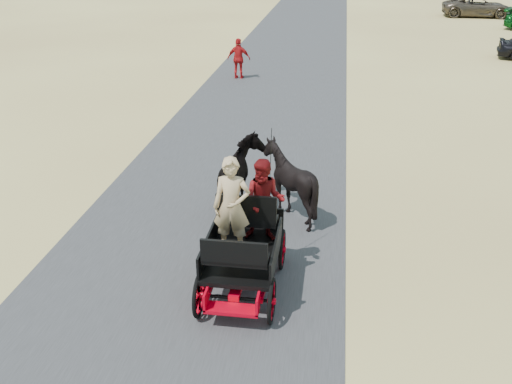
# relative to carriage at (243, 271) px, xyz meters

# --- Properties ---
(ground) EXTENTS (140.00, 140.00, 0.00)m
(ground) POSITION_rel_carriage_xyz_m (-1.14, -0.19, -0.36)
(ground) COLOR tan
(road) EXTENTS (6.00, 140.00, 0.01)m
(road) POSITION_rel_carriage_xyz_m (-1.14, -0.19, -0.35)
(road) COLOR #38383A
(road) RESTS_ON ground
(carriage) EXTENTS (1.30, 2.40, 0.72)m
(carriage) POSITION_rel_carriage_xyz_m (0.00, 0.00, 0.00)
(carriage) COLOR black
(carriage) RESTS_ON ground
(horse_left) EXTENTS (0.91, 2.01, 1.70)m
(horse_left) POSITION_rel_carriage_xyz_m (-0.55, 3.00, 0.49)
(horse_left) COLOR black
(horse_left) RESTS_ON ground
(horse_right) EXTENTS (1.37, 1.54, 1.70)m
(horse_right) POSITION_rel_carriage_xyz_m (0.55, 3.00, 0.49)
(horse_right) COLOR black
(horse_right) RESTS_ON ground
(driver_man) EXTENTS (0.66, 0.43, 1.80)m
(driver_man) POSITION_rel_carriage_xyz_m (-0.20, 0.05, 1.26)
(driver_man) COLOR tan
(driver_man) RESTS_ON carriage
(passenger_woman) EXTENTS (0.77, 0.60, 1.58)m
(passenger_woman) POSITION_rel_carriage_xyz_m (0.30, 0.60, 1.15)
(passenger_woman) COLOR #660C0F
(passenger_woman) RESTS_ON carriage
(pedestrian) EXTENTS (1.03, 0.47, 1.73)m
(pedestrian) POSITION_rel_carriage_xyz_m (-2.81, 15.77, 0.50)
(pedestrian) COLOR #B51417
(pedestrian) RESTS_ON ground
(car_d) EXTENTS (5.12, 2.48, 1.40)m
(car_d) POSITION_rel_carriage_xyz_m (11.38, 37.01, 0.34)
(car_d) COLOR brown
(car_d) RESTS_ON ground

